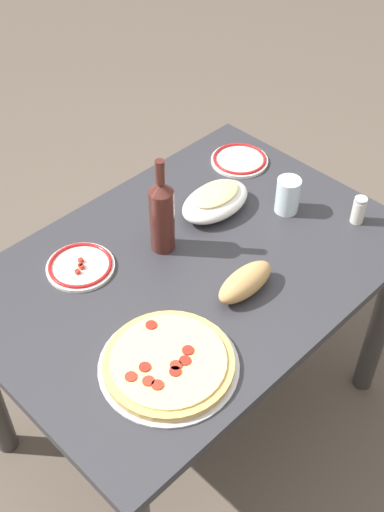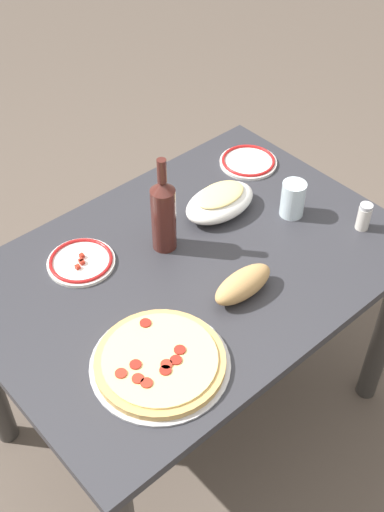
# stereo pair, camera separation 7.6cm
# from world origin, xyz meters

# --- Properties ---
(ground_plane) EXTENTS (8.00, 8.00, 0.00)m
(ground_plane) POSITION_xyz_m (0.00, 0.00, 0.00)
(ground_plane) COLOR brown
(ground_plane) RESTS_ON ground
(dining_table) EXTENTS (1.20, 0.84, 0.75)m
(dining_table) POSITION_xyz_m (0.00, 0.00, 0.62)
(dining_table) COLOR #2D2D33
(dining_table) RESTS_ON ground
(pepperoni_pizza) EXTENTS (0.34, 0.34, 0.03)m
(pepperoni_pizza) POSITION_xyz_m (-0.29, -0.21, 0.77)
(pepperoni_pizza) COLOR #B7B7BC
(pepperoni_pizza) RESTS_ON dining_table
(baked_pasta_dish) EXTENTS (0.24, 0.15, 0.08)m
(baked_pasta_dish) POSITION_xyz_m (0.21, 0.12, 0.79)
(baked_pasta_dish) COLOR white
(baked_pasta_dish) RESTS_ON dining_table
(wine_bottle) EXTENTS (0.07, 0.07, 0.30)m
(wine_bottle) POSITION_xyz_m (-0.01, 0.11, 0.87)
(wine_bottle) COLOR #471E19
(wine_bottle) RESTS_ON dining_table
(water_glass) EXTENTS (0.07, 0.07, 0.11)m
(water_glass) POSITION_xyz_m (0.37, -0.04, 0.81)
(water_glass) COLOR silver
(water_glass) RESTS_ON dining_table
(side_plate_near) EXTENTS (0.19, 0.19, 0.02)m
(side_plate_near) POSITION_xyz_m (-0.23, 0.21, 0.76)
(side_plate_near) COLOR white
(side_plate_near) RESTS_ON dining_table
(side_plate_far) EXTENTS (0.19, 0.19, 0.02)m
(side_plate_far) POSITION_xyz_m (0.46, 0.23, 0.76)
(side_plate_far) COLOR white
(side_plate_far) RESTS_ON dining_table
(bread_loaf) EXTENTS (0.19, 0.08, 0.07)m
(bread_loaf) POSITION_xyz_m (0.03, -0.17, 0.79)
(bread_loaf) COLOR tan
(bread_loaf) RESTS_ON dining_table
(spice_shaker) EXTENTS (0.04, 0.04, 0.09)m
(spice_shaker) POSITION_xyz_m (0.48, -0.22, 0.79)
(spice_shaker) COLOR silver
(spice_shaker) RESTS_ON dining_table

